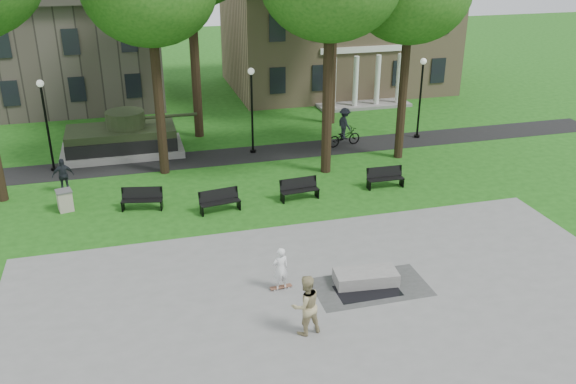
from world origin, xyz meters
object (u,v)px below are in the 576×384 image
friend_watching (306,305)px  park_bench_0 (142,198)px  skateboarder (280,269)px  concrete_block (366,277)px  cyclist (344,131)px  trash_bin (65,200)px

friend_watching → park_bench_0: 11.46m
friend_watching → skateboarder: bearing=-98.8°
concrete_block → cyclist: size_ratio=0.99×
skateboarder → trash_bin: skateboarder is taller
concrete_block → friend_watching: size_ratio=1.11×
cyclist → park_bench_0: (-11.60, -5.74, -0.39)m
friend_watching → cyclist: (7.18, 16.30, -0.10)m
skateboarder → park_bench_0: size_ratio=0.86×
friend_watching → trash_bin: (-7.70, 11.30, -0.52)m
trash_bin → friend_watching: bearing=-55.7°
concrete_block → park_bench_0: size_ratio=1.19×
friend_watching → concrete_block: bearing=-154.3°
friend_watching → park_bench_0: bearing=-78.9°
concrete_block → skateboarder: skateboarder is taller
concrete_block → friend_watching: 3.69m
park_bench_0 → trash_bin: park_bench_0 is taller
friend_watching → cyclist: size_ratio=0.89×
concrete_block → cyclist: bearing=73.0°
skateboarder → park_bench_0: (-4.30, 7.98, -0.30)m
concrete_block → trash_bin: size_ratio=2.29×
cyclist → park_bench_0: bearing=105.3°
cyclist → park_bench_0: 12.95m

